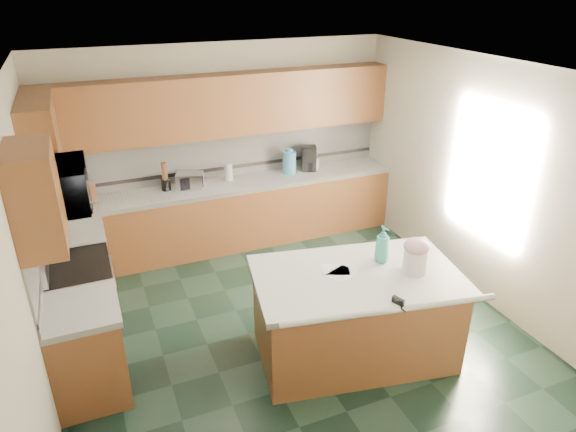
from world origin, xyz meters
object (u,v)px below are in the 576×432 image
island_top (357,277)px  treat_jar (415,261)px  island_base (354,317)px  toaster_oven (190,180)px  soap_bottle_island (382,244)px  knife_block (91,193)px  coffee_maker (309,158)px

island_top → treat_jar: 0.56m
island_base → toaster_oven: 2.95m
island_base → soap_bottle_island: bearing=30.9°
knife_block → treat_jar: bearing=-52.1°
island_base → knife_block: (-2.18, 2.73, 0.61)m
island_base → coffee_maker: size_ratio=5.32×
island_top → toaster_oven: toaster_oven is taller
island_top → soap_bottle_island: 0.42m
island_top → knife_block: size_ratio=8.21×
island_top → toaster_oven: 2.90m
island_top → soap_bottle_island: soap_bottle_island is taller
island_top → soap_bottle_island: (0.33, 0.13, 0.21)m
island_base → knife_block: size_ratio=7.78×
toaster_oven → coffee_maker: 1.72m
island_base → knife_block: bearing=138.8°
treat_jar → soap_bottle_island: (-0.18, 0.29, 0.07)m
treat_jar → coffee_maker: size_ratio=0.67×
island_base → treat_jar: size_ratio=7.91×
soap_bottle_island → treat_jar: bearing=-65.2°
soap_bottle_island → island_top: bearing=-166.4°
toaster_oven → soap_bottle_island: bearing=-43.7°
toaster_oven → island_base: bearing=-50.8°
island_base → knife_block: 3.55m
island_top → coffee_maker: bearing=84.8°
treat_jar → knife_block: 3.95m
toaster_oven → coffee_maker: size_ratio=0.99×
treat_jar → soap_bottle_island: size_ratio=0.63×
coffee_maker → island_base: bearing=-85.1°
island_base → island_top: size_ratio=0.95×
treat_jar → coffee_maker: coffee_maker is taller
knife_block → toaster_oven: (1.22, 0.00, -0.02)m
toaster_oven → coffee_maker: (1.72, 0.03, 0.07)m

